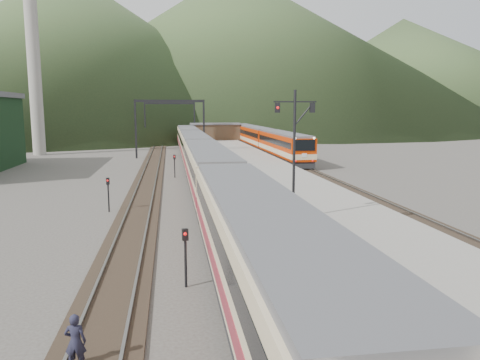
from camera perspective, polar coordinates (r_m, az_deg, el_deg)
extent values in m
cube|color=black|center=(50.92, -5.19, 1.12)|extent=(2.60, 200.00, 0.12)
cube|color=slate|center=(50.87, -6.00, 1.21)|extent=(0.10, 200.00, 0.14)
cube|color=slate|center=(50.95, -4.38, 1.25)|extent=(0.10, 200.00, 0.14)
cube|color=black|center=(50.88, -10.81, 1.00)|extent=(2.60, 200.00, 0.12)
cube|color=slate|center=(50.91, -11.63, 1.09)|extent=(0.10, 200.00, 0.14)
cube|color=slate|center=(50.85, -10.01, 1.13)|extent=(0.10, 200.00, 0.14)
cube|color=black|center=(52.83, 7.37, 1.35)|extent=(2.60, 200.00, 0.12)
cube|color=slate|center=(52.63, 6.62, 1.45)|extent=(0.10, 200.00, 0.14)
cube|color=slate|center=(53.02, 8.12, 1.47)|extent=(0.10, 200.00, 0.14)
cube|color=gray|center=(49.53, 1.43, 1.45)|extent=(8.00, 100.00, 1.00)
cube|color=black|center=(65.63, -12.60, 6.08)|extent=(0.25, 0.25, 8.00)
cube|color=black|center=(65.63, -4.43, 6.26)|extent=(0.25, 0.25, 8.00)
cube|color=black|center=(65.42, -8.59, 9.51)|extent=(9.30, 0.22, 0.35)
cube|color=black|center=(90.57, -11.49, 6.76)|extent=(0.25, 0.25, 8.00)
cube|color=black|center=(90.57, -5.57, 6.89)|extent=(0.25, 0.25, 8.00)
cube|color=black|center=(90.42, -8.59, 9.24)|extent=(9.30, 0.22, 0.35)
cylinder|color=#9E998E|center=(75.35, -23.91, 14.24)|extent=(1.80, 1.80, 30.00)
cube|color=#503B28|center=(88.92, -3.03, 5.85)|extent=(9.00, 4.00, 2.80)
cube|color=slate|center=(88.85, -3.03, 6.85)|extent=(9.40, 4.40, 0.30)
cone|color=#384D2B|center=(205.15, -19.51, 14.67)|extent=(180.00, 180.00, 60.00)
cone|color=#384D2B|center=(244.60, -0.72, 15.86)|extent=(220.00, 220.00, 75.00)
cone|color=#384D2B|center=(248.30, 19.04, 12.39)|extent=(160.00, 160.00, 50.00)
cube|color=beige|center=(15.86, 2.32, -8.23)|extent=(3.03, 20.36, 3.70)
cube|color=beige|center=(36.17, -3.87, 1.30)|extent=(3.03, 20.36, 3.70)
cube|color=beige|center=(56.88, -5.58, 3.94)|extent=(3.03, 20.36, 3.70)
cube|color=beige|center=(77.67, -6.38, 5.17)|extent=(3.03, 20.36, 3.70)
cube|color=#B62A01|center=(60.32, 5.33, 4.09)|extent=(2.82, 18.93, 3.44)
cube|color=#B62A01|center=(79.29, 1.98, 5.20)|extent=(2.82, 18.93, 3.44)
cube|color=#B62A01|center=(98.43, -0.08, 5.87)|extent=(2.82, 18.93, 3.44)
cylinder|color=black|center=(24.25, 6.61, 3.00)|extent=(0.14, 0.14, 6.65)
cube|color=black|center=(24.14, 6.72, 9.46)|extent=(2.20, 0.21, 0.07)
cube|color=black|center=(23.98, 4.57, 8.78)|extent=(0.26, 0.20, 0.50)
cube|color=black|center=(24.33, 8.81, 8.70)|extent=(0.26, 0.20, 0.50)
cylinder|color=black|center=(17.96, -6.65, -9.86)|extent=(0.10, 0.10, 2.00)
cube|color=black|center=(17.66, -6.71, -6.62)|extent=(0.25, 0.21, 0.45)
cylinder|color=black|center=(46.41, -7.97, 1.51)|extent=(0.10, 0.10, 2.00)
cube|color=black|center=(46.29, -8.00, 2.80)|extent=(0.26, 0.22, 0.45)
cylinder|color=black|center=(31.73, -15.74, -2.01)|extent=(0.10, 0.10, 2.00)
cube|color=black|center=(31.56, -15.82, -0.13)|extent=(0.24, 0.20, 0.45)
imported|color=#202033|center=(13.41, -19.43, -18.10)|extent=(0.57, 0.40, 1.51)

